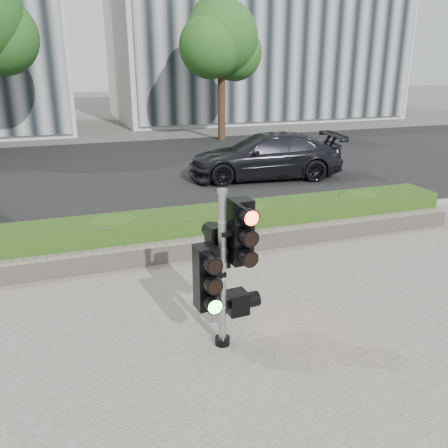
# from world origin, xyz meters

# --- Properties ---
(ground) EXTENTS (120.00, 120.00, 0.00)m
(ground) POSITION_xyz_m (0.00, 0.00, 0.00)
(ground) COLOR #51514C
(ground) RESTS_ON ground
(sidewalk) EXTENTS (16.00, 11.00, 0.03)m
(sidewalk) POSITION_xyz_m (0.00, -2.50, 0.01)
(sidewalk) COLOR #9E9389
(sidewalk) RESTS_ON ground
(road) EXTENTS (60.00, 13.00, 0.02)m
(road) POSITION_xyz_m (0.00, 10.00, 0.01)
(road) COLOR black
(road) RESTS_ON ground
(curb) EXTENTS (60.00, 0.25, 0.12)m
(curb) POSITION_xyz_m (0.00, 3.15, 0.06)
(curb) COLOR gray
(curb) RESTS_ON ground
(stone_wall) EXTENTS (12.00, 0.32, 0.34)m
(stone_wall) POSITION_xyz_m (0.00, 1.90, 0.20)
(stone_wall) COLOR gray
(stone_wall) RESTS_ON sidewalk
(hedge) EXTENTS (12.00, 1.00, 0.68)m
(hedge) POSITION_xyz_m (0.00, 2.55, 0.37)
(hedge) COLOR #457524
(hedge) RESTS_ON sidewalk
(building_right) EXTENTS (18.00, 10.00, 12.00)m
(building_right) POSITION_xyz_m (11.00, 25.00, 6.00)
(building_right) COLOR #B7B7B2
(building_right) RESTS_ON ground
(tree_right) EXTENTS (4.10, 3.58, 6.53)m
(tree_right) POSITION_xyz_m (5.48, 15.55, 4.48)
(tree_right) COLOR black
(tree_right) RESTS_ON ground
(traffic_signal) EXTENTS (0.73, 0.55, 2.09)m
(traffic_signal) POSITION_xyz_m (-0.29, -1.04, 1.18)
(traffic_signal) COLOR black
(traffic_signal) RESTS_ON sidewalk
(car_dark) EXTENTS (5.12, 2.70, 1.41)m
(car_dark) POSITION_xyz_m (4.14, 7.48, 0.73)
(car_dark) COLOR black
(car_dark) RESTS_ON road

